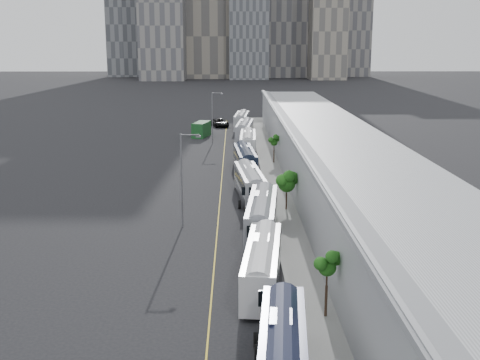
{
  "coord_description": "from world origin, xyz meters",
  "views": [
    {
      "loc": [
        0.12,
        -7.41,
        17.74
      ],
      "look_at": [
        0.81,
        57.66,
        3.0
      ],
      "focal_mm": 45.0,
      "sensor_mm": 36.0,
      "label": 1
    }
  ],
  "objects_px": {
    "bus_2": "(262,269)",
    "bus_6": "(248,145)",
    "bus_3": "(262,219)",
    "suv": "(220,123)",
    "street_lamp_near": "(183,174)",
    "shipping_container": "(201,129)",
    "bus_7": "(244,132)",
    "bus_5": "(245,162)",
    "bus_8": "(242,122)",
    "street_lamp_far": "(213,114)",
    "bus_4": "(250,186)"
  },
  "relations": [
    {
      "from": "bus_4",
      "to": "bus_8",
      "type": "xyz_separation_m",
      "value": [
        -0.17,
        58.73,
        0.02
      ]
    },
    {
      "from": "bus_3",
      "to": "bus_4",
      "type": "xyz_separation_m",
      "value": [
        -0.79,
        13.82,
        -0.06
      ]
    },
    {
      "from": "street_lamp_near",
      "to": "suv",
      "type": "relative_size",
      "value": 1.47
    },
    {
      "from": "bus_3",
      "to": "suv",
      "type": "bearing_deg",
      "value": 99.64
    },
    {
      "from": "bus_3",
      "to": "street_lamp_far",
      "type": "height_order",
      "value": "street_lamp_far"
    },
    {
      "from": "bus_6",
      "to": "bus_8",
      "type": "height_order",
      "value": "bus_8"
    },
    {
      "from": "shipping_container",
      "to": "bus_7",
      "type": "bearing_deg",
      "value": -16.95
    },
    {
      "from": "bus_2",
      "to": "suv",
      "type": "height_order",
      "value": "bus_2"
    },
    {
      "from": "shipping_container",
      "to": "suv",
      "type": "relative_size",
      "value": 0.95
    },
    {
      "from": "bus_2",
      "to": "suv",
      "type": "xyz_separation_m",
      "value": [
        -5.17,
        89.66,
        -0.61
      ]
    },
    {
      "from": "bus_2",
      "to": "bus_5",
      "type": "bearing_deg",
      "value": 96.54
    },
    {
      "from": "bus_3",
      "to": "bus_6",
      "type": "relative_size",
      "value": 1.04
    },
    {
      "from": "bus_7",
      "to": "suv",
      "type": "distance_m",
      "value": 20.14
    },
    {
      "from": "bus_2",
      "to": "bus_8",
      "type": "distance_m",
      "value": 85.25
    },
    {
      "from": "bus_7",
      "to": "shipping_container",
      "type": "bearing_deg",
      "value": 155.25
    },
    {
      "from": "bus_2",
      "to": "street_lamp_far",
      "type": "bearing_deg",
      "value": 100.8
    },
    {
      "from": "bus_2",
      "to": "bus_6",
      "type": "height_order",
      "value": "bus_6"
    },
    {
      "from": "bus_7",
      "to": "bus_8",
      "type": "relative_size",
      "value": 1.01
    },
    {
      "from": "bus_8",
      "to": "street_lamp_near",
      "type": "xyz_separation_m",
      "value": [
        -6.64,
        -69.72,
        3.8
      ]
    },
    {
      "from": "bus_3",
      "to": "bus_5",
      "type": "bearing_deg",
      "value": 97.51
    },
    {
      "from": "bus_5",
      "to": "bus_8",
      "type": "bearing_deg",
      "value": 85.85
    },
    {
      "from": "street_lamp_near",
      "to": "shipping_container",
      "type": "height_order",
      "value": "street_lamp_near"
    },
    {
      "from": "bus_2",
      "to": "street_lamp_near",
      "type": "height_order",
      "value": "street_lamp_near"
    },
    {
      "from": "bus_3",
      "to": "street_lamp_near",
      "type": "height_order",
      "value": "street_lamp_near"
    },
    {
      "from": "bus_2",
      "to": "bus_7",
      "type": "bearing_deg",
      "value": 95.89
    },
    {
      "from": "bus_4",
      "to": "bus_6",
      "type": "distance_m",
      "value": 29.37
    },
    {
      "from": "bus_2",
      "to": "bus_8",
      "type": "height_order",
      "value": "bus_8"
    },
    {
      "from": "bus_2",
      "to": "bus_6",
      "type": "xyz_separation_m",
      "value": [
        0.26,
        55.89,
        0.05
      ]
    },
    {
      "from": "street_lamp_far",
      "to": "bus_4",
      "type": "bearing_deg",
      "value": -82.11
    },
    {
      "from": "bus_5",
      "to": "bus_6",
      "type": "bearing_deg",
      "value": 82.99
    },
    {
      "from": "bus_5",
      "to": "bus_7",
      "type": "height_order",
      "value": "bus_7"
    },
    {
      "from": "bus_3",
      "to": "street_lamp_near",
      "type": "distance_m",
      "value": 8.93
    },
    {
      "from": "shipping_container",
      "to": "bus_8",
      "type": "bearing_deg",
      "value": 65.05
    },
    {
      "from": "street_lamp_near",
      "to": "street_lamp_far",
      "type": "height_order",
      "value": "street_lamp_near"
    },
    {
      "from": "bus_3",
      "to": "bus_5",
      "type": "xyz_separation_m",
      "value": [
        -1.07,
        28.67,
        -0.08
      ]
    },
    {
      "from": "suv",
      "to": "bus_4",
      "type": "bearing_deg",
      "value": -103.61
    },
    {
      "from": "bus_8",
      "to": "street_lamp_far",
      "type": "relative_size",
      "value": 1.37
    },
    {
      "from": "bus_5",
      "to": "street_lamp_near",
      "type": "relative_size",
      "value": 1.32
    },
    {
      "from": "street_lamp_near",
      "to": "shipping_container",
      "type": "relative_size",
      "value": 1.55
    },
    {
      "from": "bus_2",
      "to": "street_lamp_far",
      "type": "height_order",
      "value": "street_lamp_far"
    },
    {
      "from": "bus_7",
      "to": "shipping_container",
      "type": "distance_m",
      "value": 9.69
    },
    {
      "from": "shipping_container",
      "to": "suv",
      "type": "bearing_deg",
      "value": 90.81
    },
    {
      "from": "bus_6",
      "to": "bus_7",
      "type": "distance_m",
      "value": 14.31
    },
    {
      "from": "bus_8",
      "to": "suv",
      "type": "xyz_separation_m",
      "value": [
        -4.79,
        4.41,
        -0.66
      ]
    },
    {
      "from": "bus_8",
      "to": "suv",
      "type": "relative_size",
      "value": 2.0
    },
    {
      "from": "bus_2",
      "to": "bus_4",
      "type": "relative_size",
      "value": 0.98
    },
    {
      "from": "bus_3",
      "to": "bus_6",
      "type": "height_order",
      "value": "bus_3"
    },
    {
      "from": "bus_4",
      "to": "street_lamp_far",
      "type": "distance_m",
      "value": 40.69
    },
    {
      "from": "suv",
      "to": "bus_2",
      "type": "bearing_deg",
      "value": -104.8
    },
    {
      "from": "bus_3",
      "to": "bus_6",
      "type": "distance_m",
      "value": 43.18
    }
  ]
}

